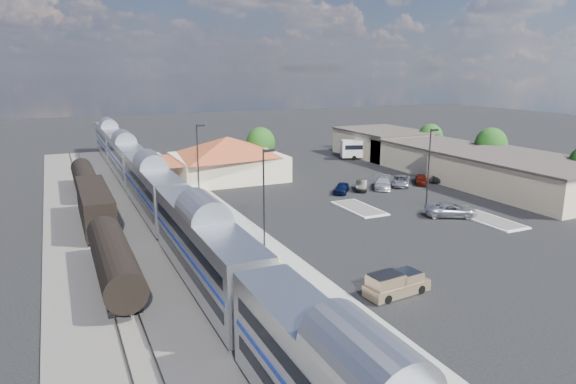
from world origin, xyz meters
name	(u,v)px	position (x,y,z in m)	size (l,w,h in m)	color
ground	(338,217)	(0.00, 0.00, 0.00)	(280.00, 280.00, 0.00)	black
railbed	(127,221)	(-21.00, 8.00, 0.06)	(16.00, 100.00, 0.12)	#4C4944
platform	(215,215)	(-12.00, 6.00, 0.09)	(5.50, 92.00, 0.18)	gray
passenger_train	(152,190)	(-18.00, 9.20, 2.87)	(3.00, 104.00, 5.55)	silver
freight_cars	(95,208)	(-24.00, 7.52, 1.93)	(2.80, 46.00, 4.00)	black
station_depot	(227,158)	(-4.56, 24.00, 3.13)	(18.35, 12.24, 6.20)	beige
buildings_east	(449,158)	(28.00, 14.28, 2.27)	(14.40, 51.40, 4.80)	#C6B28C
traffic_island_south	(359,208)	(4.00, 2.00, 0.10)	(3.30, 7.50, 0.21)	silver
traffic_island_north	(491,220)	(14.00, -8.00, 0.10)	(3.30, 7.50, 0.21)	silver
lamp_plat_s	(265,191)	(-10.90, -6.00, 5.34)	(1.08, 0.25, 9.00)	black
lamp_plat_n	(198,154)	(-10.90, 16.00, 5.34)	(1.08, 0.25, 9.00)	black
lamp_lot	(430,161)	(12.10, 0.00, 5.34)	(1.08, 0.25, 9.00)	black
tree_east_b	(491,145)	(34.00, 12.00, 4.22)	(4.94, 4.94, 6.96)	#382314
tree_east_c	(430,137)	(34.00, 26.00, 3.76)	(4.41, 4.41, 6.21)	#382314
tree_depot	(261,143)	(3.00, 30.00, 4.02)	(4.71, 4.71, 6.63)	#382314
pickup_truck	(397,284)	(-5.96, -18.67, 0.81)	(5.08, 2.31, 1.70)	tan
suv	(451,210)	(11.31, -4.91, 0.76)	(2.51, 5.44, 1.51)	#ABAEB4
coach_bus	(371,148)	(24.00, 29.87, 1.95)	(10.73, 5.67, 3.39)	white
person_a	(279,267)	(-12.66, -13.05, 1.12)	(0.69, 0.45, 1.88)	#D5D643
person_b	(246,246)	(-13.12, -7.19, 1.03)	(0.83, 0.65, 1.71)	silver
parked_car_a	(342,188)	(6.09, 9.50, 0.68)	(1.60, 3.99, 1.36)	#0B1439
parked_car_b	(361,185)	(9.29, 9.80, 0.65)	(1.38, 3.96, 1.30)	black
parked_car_c	(383,183)	(12.49, 9.50, 0.76)	(2.12, 5.22, 1.51)	silver
parked_car_d	(401,181)	(15.69, 9.80, 0.68)	(2.27, 4.92, 1.37)	#97989F
parked_car_e	(421,179)	(18.89, 9.50, 0.67)	(1.59, 3.95, 1.35)	maroon
parked_car_f	(438,177)	(22.09, 9.80, 0.70)	(1.48, 4.23, 1.39)	black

